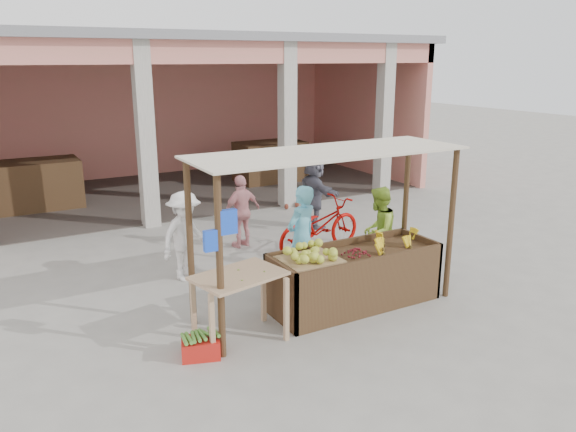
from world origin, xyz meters
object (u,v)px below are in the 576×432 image
side_table (239,285)px  motorcycle (319,225)px  vendor_blue (301,234)px  vendor_green (378,229)px  red_crate (201,348)px  fruit_stall (355,280)px

side_table → motorcycle: bearing=28.9°
side_table → vendor_blue: 1.97m
motorcycle → vendor_green: bearing=179.4°
side_table → red_crate: bearing=-176.3°
red_crate → motorcycle: motorcycle is taller
fruit_stall → vendor_blue: (-0.36, 0.98, 0.51)m
side_table → vendor_green: vendor_green is taller
red_crate → vendor_blue: vendor_blue is taller
red_crate → motorcycle: 4.35m
vendor_blue → side_table: bearing=14.5°
motorcycle → red_crate: bearing=118.0°
red_crate → vendor_blue: 2.71m
fruit_stall → vendor_blue: bearing=110.0°
fruit_stall → motorcycle: motorcycle is taller
vendor_green → side_table: bearing=-14.7°
side_table → red_crate: size_ratio=2.71×
vendor_green → motorcycle: 1.53m
fruit_stall → red_crate: bearing=-172.8°
vendor_blue → motorcycle: vendor_blue is taller
fruit_stall → red_crate: 2.63m
fruit_stall → motorcycle: size_ratio=1.26×
vendor_green → vendor_blue: bearing=-38.6°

